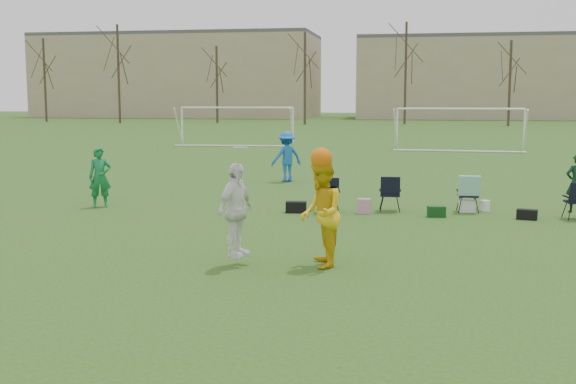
% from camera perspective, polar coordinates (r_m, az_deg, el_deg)
% --- Properties ---
extents(ground, '(260.00, 260.00, 0.00)m').
position_cam_1_polar(ground, '(12.21, 2.11, -7.20)').
color(ground, '#274C17').
rests_on(ground, ground).
extents(fielder_green_near, '(0.74, 0.63, 1.70)m').
position_cam_1_polar(fielder_green_near, '(21.01, -14.64, 1.14)').
color(fielder_green_near, '#14743C').
rests_on(fielder_green_near, ground).
extents(fielder_blue, '(1.36, 1.27, 1.84)m').
position_cam_1_polar(fielder_blue, '(26.49, -0.12, 2.82)').
color(fielder_blue, blue).
rests_on(fielder_blue, ground).
extents(center_contest, '(2.38, 1.31, 2.22)m').
position_cam_1_polar(center_contest, '(13.17, 0.31, -1.51)').
color(center_contest, white).
rests_on(center_contest, ground).
extents(sideline_setup, '(7.83, 1.50, 1.67)m').
position_cam_1_polar(sideline_setup, '(19.63, 13.28, -0.24)').
color(sideline_setup, '#0E331B').
rests_on(sideline_setup, ground).
extents(goal_left, '(7.39, 0.76, 2.46)m').
position_cam_1_polar(goal_left, '(47.17, -4.05, 6.09)').
color(goal_left, white).
rests_on(goal_left, ground).
extents(goal_mid, '(7.40, 0.63, 2.46)m').
position_cam_1_polar(goal_mid, '(43.76, 13.42, 5.79)').
color(goal_mid, white).
rests_on(goal_mid, ground).
extents(tree_line, '(110.28, 3.28, 11.40)m').
position_cam_1_polar(tree_line, '(81.57, 9.41, 8.84)').
color(tree_line, '#382B21').
rests_on(tree_line, ground).
extents(building_row, '(126.00, 16.00, 13.00)m').
position_cam_1_polar(building_row, '(107.84, 13.15, 8.88)').
color(building_row, tan).
rests_on(building_row, ground).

